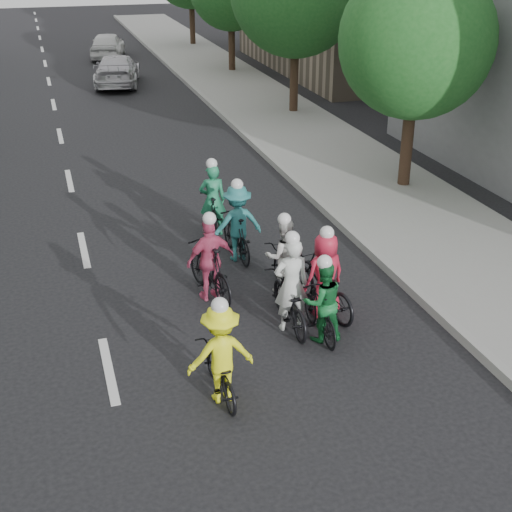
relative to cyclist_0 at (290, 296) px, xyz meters
name	(u,v)px	position (x,y,z in m)	size (l,w,h in m)	color
ground	(109,370)	(-3.30, -0.48, -0.61)	(120.00, 120.00, 0.00)	black
sidewalk_right	(329,154)	(4.70, 9.52, -0.53)	(4.00, 80.00, 0.15)	gray
curb_right	(271,159)	(2.75, 9.52, -0.52)	(0.18, 80.00, 0.18)	#999993
tree_r_0	(416,41)	(5.50, 6.12, 3.36)	(4.00, 4.00, 5.97)	black
cyclist_0	(290,296)	(0.00, 0.00, 0.00)	(0.68, 1.84, 1.90)	black
cyclist_1	(322,307)	(0.40, -0.53, 0.00)	(0.72, 1.52, 1.62)	black
cyclist_2	(220,361)	(-1.71, -1.72, 0.04)	(1.05, 1.57, 1.75)	black
cyclist_3	(210,266)	(-1.09, 1.52, 0.06)	(1.02, 1.94, 1.80)	black
cyclist_4	(323,282)	(0.77, 0.32, 0.01)	(1.07, 2.04, 1.77)	black
cyclist_5	(212,208)	(-0.29, 4.62, 0.03)	(0.66, 1.63, 1.85)	black
cyclist_6	(283,263)	(0.34, 1.38, -0.02)	(0.81, 1.67, 1.67)	black
cyclist_7	(237,228)	(-0.11, 3.09, 0.10)	(1.13, 1.71, 1.84)	black
follow_car_lead	(117,70)	(-0.29, 22.66, 0.07)	(1.90, 4.68, 1.36)	silver
follow_car_trail	(107,45)	(0.11, 30.24, 0.09)	(1.65, 4.09, 1.39)	white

